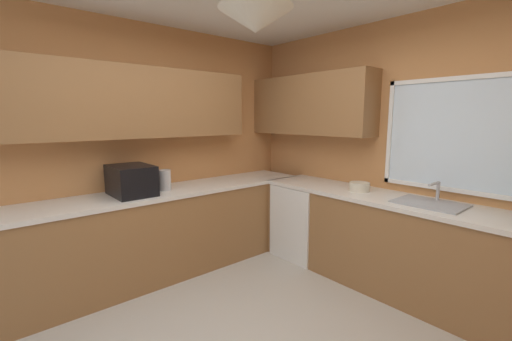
% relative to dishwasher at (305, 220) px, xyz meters
% --- Properties ---
extents(room_shell, '(4.03, 4.05, 2.69)m').
position_rel_dishwasher_xyz_m(room_shell, '(0.60, -1.15, 1.35)').
color(room_shell, '#C6844C').
rests_on(room_shell, ground_plane).
extents(counter_run_left, '(0.65, 3.66, 0.91)m').
position_rel_dishwasher_xyz_m(counter_run_left, '(-0.66, -1.63, 0.02)').
color(counter_run_left, olive).
rests_on(counter_run_left, ground_plane).
extents(counter_run_back, '(3.12, 0.65, 0.91)m').
position_rel_dishwasher_xyz_m(counter_run_back, '(1.20, 0.03, 0.02)').
color(counter_run_back, olive).
rests_on(counter_run_back, ground_plane).
extents(dishwasher, '(0.60, 0.60, 0.86)m').
position_rel_dishwasher_xyz_m(dishwasher, '(0.00, 0.00, 0.00)').
color(dishwasher, white).
rests_on(dishwasher, ground_plane).
extents(microwave, '(0.48, 0.36, 0.29)m').
position_rel_dishwasher_xyz_m(microwave, '(-0.66, -1.81, 0.62)').
color(microwave, black).
rests_on(microwave, counter_run_left).
extents(kettle, '(0.12, 0.12, 0.22)m').
position_rel_dishwasher_xyz_m(kettle, '(-0.64, -1.47, 0.58)').
color(kettle, '#B7B7BC').
rests_on(kettle, counter_run_left).
extents(sink_assembly, '(0.55, 0.40, 0.19)m').
position_rel_dishwasher_xyz_m(sink_assembly, '(1.39, 0.04, 0.49)').
color(sink_assembly, '#9EA0A5').
rests_on(sink_assembly, counter_run_back).
extents(bowl, '(0.21, 0.21, 0.09)m').
position_rel_dishwasher_xyz_m(bowl, '(0.69, 0.03, 0.52)').
color(bowl, beige).
rests_on(bowl, counter_run_back).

